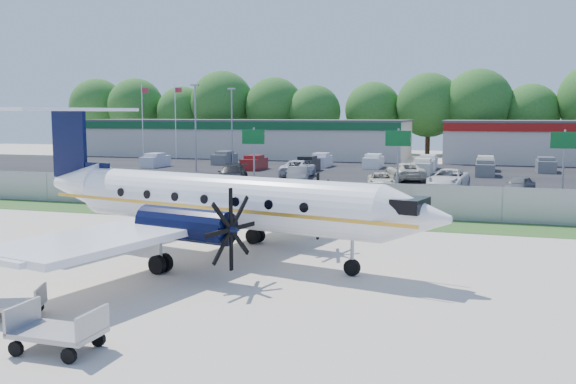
% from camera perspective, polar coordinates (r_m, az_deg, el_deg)
% --- Properties ---
extents(ground, '(170.00, 170.00, 0.00)m').
position_cam_1_polar(ground, '(25.62, -4.00, -6.67)').
color(ground, beige).
rests_on(ground, ground).
extents(grass_verge, '(170.00, 4.00, 0.02)m').
position_cam_1_polar(grass_verge, '(36.84, 2.76, -2.46)').
color(grass_verge, '#2D561E').
rests_on(grass_verge, ground).
extents(access_road, '(170.00, 8.00, 0.02)m').
position_cam_1_polar(access_road, '(43.58, 5.06, -1.01)').
color(access_road, black).
rests_on(access_road, ground).
extents(parking_lot, '(170.00, 32.00, 0.02)m').
position_cam_1_polar(parking_lot, '(64.13, 9.03, 1.48)').
color(parking_lot, black).
rests_on(parking_lot, ground).
extents(perimeter_fence, '(120.00, 0.06, 1.99)m').
position_cam_1_polar(perimeter_fence, '(38.62, 3.51, -0.54)').
color(perimeter_fence, gray).
rests_on(perimeter_fence, ground).
extents(building_west, '(46.40, 12.40, 5.24)m').
position_cam_1_polar(building_west, '(91.43, -4.01, 4.81)').
color(building_west, beige).
rests_on(building_west, ground).
extents(sign_left, '(1.80, 0.26, 5.00)m').
position_cam_1_polar(sign_left, '(49.22, -3.08, 4.13)').
color(sign_left, gray).
rests_on(sign_left, ground).
extents(sign_mid, '(1.80, 0.26, 5.00)m').
position_cam_1_polar(sign_mid, '(46.57, 9.75, 3.88)').
color(sign_mid, gray).
rests_on(sign_mid, ground).
extents(sign_right, '(1.80, 0.26, 5.00)m').
position_cam_1_polar(sign_right, '(46.44, 23.35, 3.40)').
color(sign_right, gray).
rests_on(sign_right, ground).
extents(flagpole_west, '(1.06, 0.12, 10.00)m').
position_cam_1_polar(flagpole_west, '(90.21, -12.78, 6.54)').
color(flagpole_west, white).
rests_on(flagpole_west, ground).
extents(flagpole_east, '(1.06, 0.12, 10.00)m').
position_cam_1_polar(flagpole_east, '(87.83, -9.93, 6.60)').
color(flagpole_east, white).
rests_on(flagpole_east, ground).
extents(light_pole_nw, '(0.90, 0.35, 9.09)m').
position_cam_1_polar(light_pole_nw, '(67.75, -8.23, 6.21)').
color(light_pole_nw, gray).
rests_on(light_pole_nw, ground).
extents(light_pole_sw, '(0.90, 0.35, 9.09)m').
position_cam_1_polar(light_pole_sw, '(76.90, -5.01, 6.33)').
color(light_pole_sw, gray).
rests_on(light_pole_sw, ground).
extents(tree_line, '(112.00, 6.00, 14.00)m').
position_cam_1_polar(tree_line, '(97.81, 11.89, 3.27)').
color(tree_line, '#235A1A').
rests_on(tree_line, ground).
extents(aircraft, '(20.72, 20.28, 6.32)m').
position_cam_1_polar(aircraft, '(27.08, -6.55, -0.70)').
color(aircraft, white).
rests_on(aircraft, ground).
extents(baggage_cart_near, '(2.03, 1.64, 0.93)m').
position_cam_1_polar(baggage_cart_near, '(21.00, -23.33, -9.09)').
color(baggage_cart_near, gray).
rests_on(baggage_cart_near, ground).
extents(baggage_cart_far, '(2.24, 1.37, 1.17)m').
position_cam_1_polar(baggage_cart_far, '(17.70, -19.82, -11.53)').
color(baggage_cart_far, gray).
rests_on(baggage_cart_far, ground).
extents(cone_starboard_wing, '(0.38, 0.38, 0.53)m').
position_cam_1_polar(cone_starboard_wing, '(31.74, 7.49, -3.59)').
color(cone_starboard_wing, '#E63A07').
rests_on(cone_starboard_wing, ground).
extents(road_car_west, '(4.44, 2.60, 1.42)m').
position_cam_1_polar(road_car_west, '(48.03, -14.39, -0.48)').
color(road_car_west, silver).
rests_on(road_car_west, ground).
extents(road_car_mid, '(4.54, 2.13, 1.44)m').
position_cam_1_polar(road_car_mid, '(43.97, 7.74, -0.99)').
color(road_car_mid, beige).
rests_on(road_car_mid, ground).
extents(parked_car_a, '(3.52, 5.97, 1.62)m').
position_cam_1_polar(parked_car_a, '(55.81, -5.01, 0.73)').
color(parked_car_a, black).
rests_on(parked_car_a, ground).
extents(parked_car_b, '(2.67, 4.97, 1.55)m').
position_cam_1_polar(parked_car_b, '(54.70, 0.86, 0.62)').
color(parked_car_b, '#595B5E').
rests_on(parked_car_b, ground).
extents(parked_car_c, '(2.97, 5.00, 1.30)m').
position_cam_1_polar(parked_car_c, '(52.46, 8.27, 0.28)').
color(parked_car_c, beige).
rests_on(parked_car_c, ground).
extents(parked_car_d, '(3.43, 6.11, 1.61)m').
position_cam_1_polar(parked_car_d, '(53.45, 14.05, 0.27)').
color(parked_car_d, silver).
rests_on(parked_car_d, ground).
extents(parked_car_e, '(2.88, 4.21, 1.33)m').
position_cam_1_polar(parked_car_e, '(51.94, 19.81, -0.12)').
color(parked_car_e, '#595B5E').
rests_on(parked_car_e, ground).
extents(parked_car_f, '(3.20, 6.12, 1.65)m').
position_cam_1_polar(parked_car_f, '(61.72, 0.90, 1.35)').
color(parked_car_f, silver).
rests_on(parked_car_f, ground).
extents(parked_car_g, '(4.58, 6.41, 1.62)m').
position_cam_1_polar(parked_car_g, '(59.55, 10.35, 1.03)').
color(parked_car_g, beige).
rests_on(parked_car_g, ground).
extents(far_parking_rows, '(56.00, 10.00, 1.60)m').
position_cam_1_polar(far_parking_rows, '(69.06, 9.62, 1.85)').
color(far_parking_rows, gray).
rests_on(far_parking_rows, ground).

